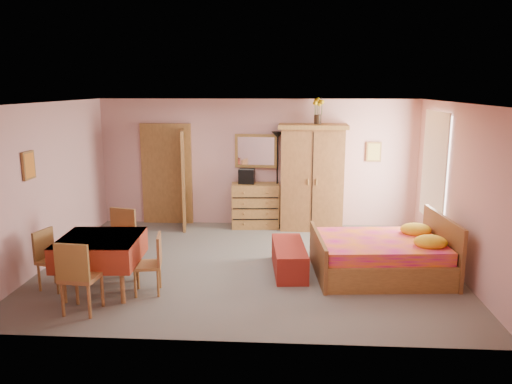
# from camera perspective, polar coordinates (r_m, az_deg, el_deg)

# --- Properties ---
(floor) EXTENTS (6.50, 6.50, 0.00)m
(floor) POSITION_cam_1_polar(r_m,az_deg,el_deg) (8.20, -0.84, -8.31)
(floor) COLOR slate
(floor) RESTS_ON ground
(ceiling) EXTENTS (6.50, 6.50, 0.00)m
(ceiling) POSITION_cam_1_polar(r_m,az_deg,el_deg) (7.70, -0.90, 10.16)
(ceiling) COLOR brown
(ceiling) RESTS_ON wall_back
(wall_back) EXTENTS (6.50, 0.10, 2.60)m
(wall_back) POSITION_cam_1_polar(r_m,az_deg,el_deg) (10.30, 0.20, 3.37)
(wall_back) COLOR #C99392
(wall_back) RESTS_ON floor
(wall_front) EXTENTS (6.50, 0.10, 2.60)m
(wall_front) POSITION_cam_1_polar(r_m,az_deg,el_deg) (5.43, -2.89, -4.59)
(wall_front) COLOR #C99392
(wall_front) RESTS_ON floor
(wall_left) EXTENTS (0.10, 5.00, 2.60)m
(wall_left) POSITION_cam_1_polar(r_m,az_deg,el_deg) (8.72, -22.69, 0.84)
(wall_left) COLOR #C99392
(wall_left) RESTS_ON floor
(wall_right) EXTENTS (0.10, 5.00, 2.60)m
(wall_right) POSITION_cam_1_polar(r_m,az_deg,el_deg) (8.26, 22.23, 0.30)
(wall_right) COLOR #C99392
(wall_right) RESTS_ON floor
(doorway) EXTENTS (1.06, 0.12, 2.15)m
(doorway) POSITION_cam_1_polar(r_m,az_deg,el_deg) (10.60, -10.12, 1.92)
(doorway) COLOR #9E6B35
(doorway) RESTS_ON floor
(window) EXTENTS (0.08, 1.40, 1.95)m
(window) POSITION_cam_1_polar(r_m,az_deg,el_deg) (9.35, 19.77, 2.70)
(window) COLOR white
(window) RESTS_ON wall_right
(picture_left) EXTENTS (0.04, 0.32, 0.42)m
(picture_left) POSITION_cam_1_polar(r_m,az_deg,el_deg) (8.11, -24.56, 2.78)
(picture_left) COLOR orange
(picture_left) RESTS_ON wall_left
(picture_back) EXTENTS (0.30, 0.04, 0.40)m
(picture_back) POSITION_cam_1_polar(r_m,az_deg,el_deg) (10.37, 13.31, 4.50)
(picture_back) COLOR #D8BF59
(picture_back) RESTS_ON wall_back
(chest_of_drawers) EXTENTS (0.99, 0.55, 0.90)m
(chest_of_drawers) POSITION_cam_1_polar(r_m,az_deg,el_deg) (10.21, -0.07, -1.56)
(chest_of_drawers) COLOR #A57238
(chest_of_drawers) RESTS_ON floor
(wall_mirror) EXTENTS (0.87, 0.11, 0.69)m
(wall_mirror) POSITION_cam_1_polar(r_m,az_deg,el_deg) (10.22, 0.00, 4.71)
(wall_mirror) COLOR white
(wall_mirror) RESTS_ON wall_back
(stereo) EXTENTS (0.34, 0.26, 0.30)m
(stereo) POSITION_cam_1_polar(r_m,az_deg,el_deg) (10.14, -1.06, 1.81)
(stereo) COLOR black
(stereo) RESTS_ON chest_of_drawers
(floor_lamp) EXTENTS (0.30, 0.30, 1.96)m
(floor_lamp) POSITION_cam_1_polar(r_m,az_deg,el_deg) (10.14, 2.44, 1.39)
(floor_lamp) COLOR black
(floor_lamp) RESTS_ON floor
(wardrobe) EXTENTS (1.37, 0.73, 2.12)m
(wardrobe) POSITION_cam_1_polar(r_m,az_deg,el_deg) (10.04, 6.42, 1.67)
(wardrobe) COLOR #956032
(wardrobe) RESTS_ON floor
(sunflower_vase) EXTENTS (0.22, 0.22, 0.51)m
(sunflower_vase) POSITION_cam_1_polar(r_m,az_deg,el_deg) (9.94, 7.09, 9.18)
(sunflower_vase) COLOR gold
(sunflower_vase) RESTS_ON wardrobe
(bed) EXTENTS (2.12, 1.73, 0.92)m
(bed) POSITION_cam_1_polar(r_m,az_deg,el_deg) (7.89, 14.01, -5.98)
(bed) COLOR #CC1381
(bed) RESTS_ON floor
(bench) EXTENTS (0.58, 1.31, 0.42)m
(bench) POSITION_cam_1_polar(r_m,az_deg,el_deg) (7.89, 3.80, -7.54)
(bench) COLOR maroon
(bench) RESTS_ON floor
(dining_table) EXTENTS (1.14, 1.14, 0.79)m
(dining_table) POSITION_cam_1_polar(r_m,az_deg,el_deg) (7.39, -17.24, -7.92)
(dining_table) COLOR maroon
(dining_table) RESTS_ON floor
(chair_south) EXTENTS (0.48, 0.48, 0.97)m
(chair_south) POSITION_cam_1_polar(r_m,az_deg,el_deg) (6.81, -19.33, -9.02)
(chair_south) COLOR #A16536
(chair_south) RESTS_ON floor
(chair_north) EXTENTS (0.54, 0.54, 0.98)m
(chair_north) POSITION_cam_1_polar(r_m,az_deg,el_deg) (8.05, -15.61, -5.50)
(chair_north) COLOR #AC7E3A
(chair_north) RESTS_ON floor
(chair_west) EXTENTS (0.48, 0.48, 0.86)m
(chair_west) POSITION_cam_1_polar(r_m,az_deg,el_deg) (7.70, -22.01, -7.21)
(chair_west) COLOR #A56D38
(chair_west) RESTS_ON floor
(chair_east) EXTENTS (0.44, 0.44, 0.84)m
(chair_east) POSITION_cam_1_polar(r_m,az_deg,el_deg) (7.17, -12.33, -8.09)
(chair_east) COLOR #B0763B
(chair_east) RESTS_ON floor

